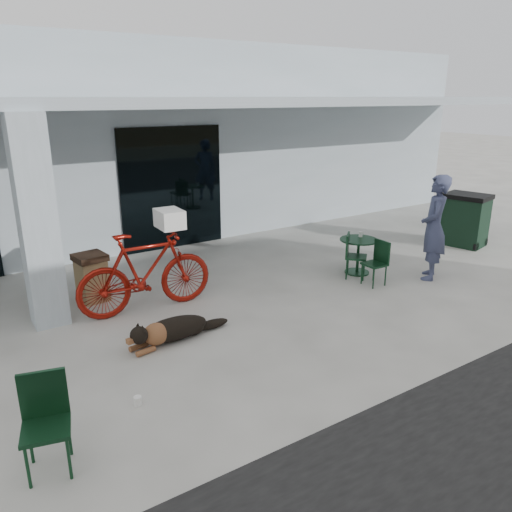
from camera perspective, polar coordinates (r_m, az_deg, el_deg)
ground at (r=6.79m, az=-5.52°, el=-11.48°), size 80.00×80.00×0.00m
building at (r=14.08m, az=-22.66°, el=12.15°), size 22.00×7.00×4.50m
storefront_glass_right at (r=11.38m, az=-9.54°, el=7.62°), size 2.40×0.06×2.70m
column at (r=7.87m, az=-23.68°, el=3.42°), size 0.50×0.50×3.12m
overhang at (r=9.28m, az=-17.08°, el=16.42°), size 22.00×2.80×0.18m
bicycle at (r=8.09m, az=-12.52°, el=-1.78°), size 2.22×0.72×1.32m
laundry_basket at (r=8.01m, az=-9.85°, el=4.21°), size 0.39×0.51×0.29m
dog at (r=7.21m, az=-9.37°, el=-8.09°), size 1.22×0.58×0.39m
cup_near_dog at (r=5.97m, az=-13.36°, el=-15.83°), size 0.11×0.11×0.11m
cafe_chair_near at (r=5.11m, az=-22.89°, el=-17.62°), size 0.52×0.55×0.94m
cafe_table_far at (r=9.91m, az=11.57°, el=-0.01°), size 0.77×0.77×0.69m
cafe_chair_far_a at (r=9.62m, az=11.39°, el=-0.02°), size 0.57×0.57×0.85m
cafe_chair_far_b at (r=9.32m, az=13.38°, el=-0.84°), size 0.41×0.38×0.82m
person at (r=9.83m, az=19.67°, el=3.06°), size 0.86×0.82×1.97m
cup_on_table at (r=9.97m, az=11.87°, el=2.44°), size 0.08×0.08×0.10m
trash_receptacle at (r=8.82m, az=-18.26°, el=-2.35°), size 0.54×0.54×0.82m
wheeled_bin at (r=12.49m, az=22.77°, el=3.85°), size 0.94×1.08×1.20m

